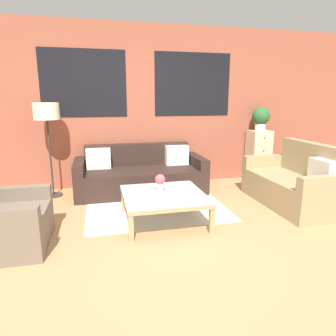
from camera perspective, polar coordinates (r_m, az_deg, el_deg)
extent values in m
plane|color=#AD7F51|center=(3.42, 1.22, -13.89)|extent=(16.00, 16.00, 0.00)
cube|color=brown|center=(5.45, -5.23, 11.43)|extent=(8.40, 0.08, 2.80)
cube|color=black|center=(5.36, -15.73, 15.26)|extent=(1.40, 0.01, 1.10)
cube|color=black|center=(5.62, 4.75, 15.56)|extent=(1.40, 0.01, 1.10)
cube|color=silver|center=(4.50, -2.49, -7.10)|extent=(1.98, 1.71, 0.00)
cube|color=black|center=(5.01, -5.06, -2.64)|extent=(1.82, 0.72, 0.40)
cube|color=black|center=(5.38, -5.78, 0.54)|extent=(1.82, 0.16, 0.78)
cube|color=black|center=(5.03, -16.46, -2.02)|extent=(0.16, 0.88, 0.58)
cube|color=black|center=(5.28, 5.48, -0.81)|extent=(0.16, 0.88, 0.58)
cube|color=beige|center=(5.15, -13.11, 1.74)|extent=(0.40, 0.16, 0.34)
cube|color=white|center=(5.32, 1.69, 2.44)|extent=(0.40, 0.16, 0.34)
cube|color=#99845B|center=(4.79, 21.46, -4.14)|extent=(0.64, 1.28, 0.42)
cube|color=#99845B|center=(4.96, 25.52, -0.94)|extent=(0.16, 1.28, 0.92)
cube|color=#99845B|center=(5.38, 18.02, -0.94)|extent=(0.80, 0.14, 0.62)
cube|color=#99845B|center=(4.28, 27.82, -5.38)|extent=(0.80, 0.14, 0.62)
cube|color=beige|center=(4.52, 27.36, -0.71)|extent=(0.16, 0.40, 0.34)
cube|color=#6B5B4C|center=(3.64, -26.92, -10.25)|extent=(0.64, 0.62, 0.40)
cube|color=#6B5B4C|center=(3.97, -26.92, -7.09)|extent=(0.80, 0.14, 0.56)
cube|color=silver|center=(3.82, -0.85, -4.98)|extent=(1.02, 1.02, 0.01)
cube|color=tan|center=(3.38, 0.94, -7.96)|extent=(1.02, 0.05, 0.05)
cube|color=tan|center=(4.28, -2.24, -3.41)|extent=(1.02, 0.05, 0.05)
cube|color=tan|center=(3.76, -8.13, -5.90)|extent=(0.05, 1.02, 0.05)
cube|color=tan|center=(3.95, 6.07, -4.88)|extent=(0.05, 1.02, 0.05)
cube|color=tan|center=(3.38, -7.08, -10.97)|extent=(0.06, 0.05, 0.36)
cube|color=tan|center=(3.59, 8.33, -9.52)|extent=(0.05, 0.05, 0.36)
cube|color=tan|center=(4.26, -8.49, -5.85)|extent=(0.06, 0.06, 0.36)
cube|color=tan|center=(4.43, 3.85, -4.99)|extent=(0.05, 0.06, 0.36)
cylinder|color=#2D2D2D|center=(5.27, -20.91, -4.83)|extent=(0.28, 0.28, 0.02)
cylinder|color=#2D2D2D|center=(5.12, -21.47, 1.76)|extent=(0.03, 0.03, 1.22)
cylinder|color=beige|center=(5.04, -22.17, 10.00)|extent=(0.39, 0.39, 0.26)
cube|color=#C6B793|center=(6.04, 16.80, 2.31)|extent=(0.39, 0.36, 0.96)
sphere|color=#38332D|center=(5.83, 17.93, 5.46)|extent=(0.02, 0.02, 0.02)
sphere|color=#38332D|center=(5.86, 17.77, 3.13)|extent=(0.02, 0.02, 0.02)
sphere|color=#38332D|center=(5.91, 17.61, 0.83)|extent=(0.02, 0.02, 0.02)
sphere|color=#38332D|center=(5.96, 17.45, -1.44)|extent=(0.02, 0.02, 0.02)
cylinder|color=silver|center=(5.97, 17.14, 7.45)|extent=(0.20, 0.20, 0.13)
sphere|color=#285B2D|center=(5.95, 17.27, 9.41)|extent=(0.33, 0.33, 0.33)
cylinder|color=silver|center=(3.86, -1.50, -3.72)|extent=(0.09, 0.09, 0.12)
sphere|color=#CC4C4C|center=(3.84, -1.51, -2.18)|extent=(0.13, 0.13, 0.13)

